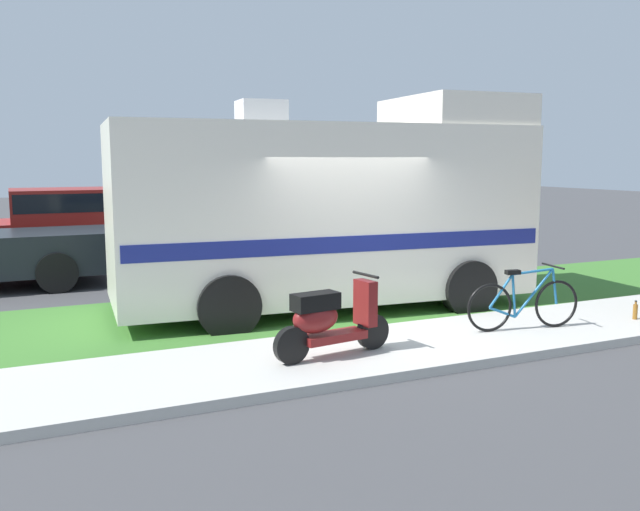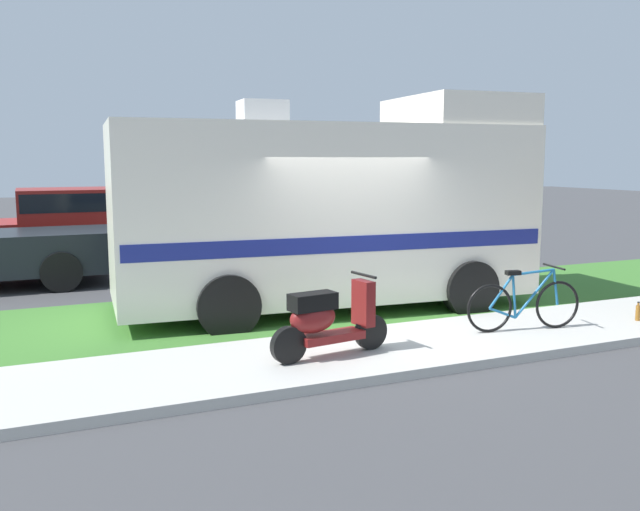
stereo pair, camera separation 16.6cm
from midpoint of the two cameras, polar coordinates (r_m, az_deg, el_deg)
ground_plane at (r=9.90m, az=3.63°, el=-6.39°), size 80.00×80.00×0.00m
sidewalk at (r=8.87m, az=7.23°, el=-7.75°), size 24.00×2.00×0.12m
grass_strip at (r=11.21m, az=0.09°, el=-4.45°), size 24.00×3.40×0.08m
motorhome_rv at (r=11.02m, az=1.22°, el=3.91°), size 6.78×2.98×3.50m
scooter at (r=8.13m, az=1.16°, el=-5.39°), size 1.61×0.55×0.97m
bicycle at (r=9.83m, az=17.18°, el=-3.86°), size 1.69×0.52×0.89m
pickup_truck_far at (r=17.90m, az=-22.67°, el=2.55°), size 5.40×2.21×1.75m
bottle_green at (r=11.08m, az=25.48°, el=-4.34°), size 0.07×0.07×0.28m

